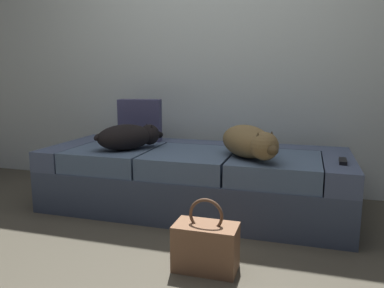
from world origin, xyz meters
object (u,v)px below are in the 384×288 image
Objects in this scene: handbag at (206,246)px; throw_pillow at (140,120)px; tv_remote at (343,161)px; dog_tan at (249,142)px; dog_dark at (129,137)px; couch at (194,179)px.

throw_pillow is at bearing 128.09° from handbag.
dog_tan is at bearing -174.26° from tv_remote.
handbag is at bearing -131.32° from tv_remote.
throw_pillow is at bearing 101.78° from dog_dark.
handbag is at bearing -51.91° from throw_pillow.
dog_dark reaches higher than tv_remote.
dog_dark is at bearing -177.70° from tv_remote.
throw_pillow is 0.90× the size of handbag.
couch is 0.57m from dog_dark.
dog_dark is at bearing 136.88° from handbag.
dog_dark is 0.85× the size of dog_tan.
tv_remote is 0.40× the size of handbag.
dog_dark is at bearing -78.22° from throw_pillow.
dog_tan reaches higher than dog_dark.
tv_remote is 0.44× the size of throw_pillow.
dog_tan is at bearing 80.75° from handbag.
couch is at bearing 158.12° from dog_tan.
dog_tan is (0.88, -0.04, 0.01)m from dog_dark.
handbag is (0.31, -0.85, -0.10)m from couch.
couch is 5.75× the size of handbag.
throw_pillow is (-0.95, 0.39, 0.06)m from dog_tan.
throw_pillow reaches higher than handbag.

